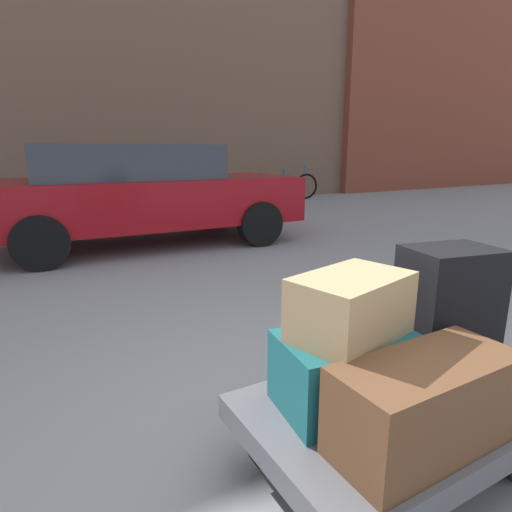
% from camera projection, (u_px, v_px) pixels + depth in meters
% --- Properties ---
extents(ground_plane, '(60.00, 60.00, 0.00)m').
position_uv_depth(ground_plane, '(393.00, 471.00, 1.81)').
color(ground_plane, gray).
extents(building_facade_brick, '(24.00, 1.20, 9.34)m').
position_uv_depth(building_facade_brick, '(144.00, 12.00, 10.42)').
color(building_facade_brick, brown).
rests_on(building_facade_brick, ground_plane).
extents(building_facade_side, '(12.00, 1.00, 8.41)m').
position_uv_depth(building_facade_side, '(464.00, 73.00, 15.94)').
color(building_facade_side, brown).
rests_on(building_facade_side, ground_plane).
extents(luggage_cart, '(1.26, 0.80, 0.34)m').
position_uv_depth(luggage_cart, '(398.00, 415.00, 1.75)').
color(luggage_cart, '#4C4C51').
rests_on(luggage_cart, ground_plane).
extents(duffel_bag_teal_rear_left, '(0.58, 0.42, 0.30)m').
position_uv_depth(duffel_bag_teal_rear_left, '(347.00, 370.00, 1.67)').
color(duffel_bag_teal_rear_left, '#144C51').
rests_on(duffel_bag_teal_rear_left, luggage_cart).
extents(duffel_bag_brown_stacked_top, '(0.68, 0.30, 0.32)m').
position_uv_depth(duffel_bag_brown_stacked_top, '(425.00, 404.00, 1.43)').
color(duffel_bag_brown_stacked_top, '#51331E').
rests_on(duffel_bag_brown_stacked_top, luggage_cart).
extents(suitcase_black_front_right, '(0.43, 0.35, 0.59)m').
position_uv_depth(suitcase_black_front_right, '(447.00, 313.00, 1.87)').
color(suitcase_black_front_right, black).
rests_on(suitcase_black_front_right, luggage_cart).
extents(duffel_bag_tan_topmost_pile, '(0.52, 0.40, 0.25)m').
position_uv_depth(duffel_bag_tan_topmost_pile, '(351.00, 306.00, 1.61)').
color(duffel_bag_tan_topmost_pile, '#9E7F56').
rests_on(duffel_bag_tan_topmost_pile, duffel_bag_teal_rear_left).
extents(parked_car, '(4.37, 2.05, 1.42)m').
position_uv_depth(parked_car, '(141.00, 192.00, 6.05)').
color(parked_car, maroon).
rests_on(parked_car, ground_plane).
extents(bicycle_leaning, '(1.76, 0.25, 0.96)m').
position_uv_depth(bicycle_leaning, '(290.00, 186.00, 11.95)').
color(bicycle_leaning, black).
rests_on(bicycle_leaning, ground_plane).
extents(bollard_kerb_near, '(0.23, 0.23, 0.73)m').
position_uv_depth(bollard_kerb_near, '(221.00, 197.00, 9.24)').
color(bollard_kerb_near, '#383838').
rests_on(bollard_kerb_near, ground_plane).
extents(bollard_kerb_mid, '(0.23, 0.23, 0.73)m').
position_uv_depth(bollard_kerb_mid, '(278.00, 194.00, 9.95)').
color(bollard_kerb_mid, '#383838').
rests_on(bollard_kerb_mid, ground_plane).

